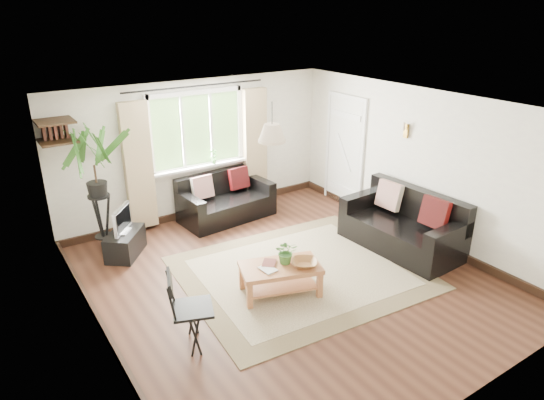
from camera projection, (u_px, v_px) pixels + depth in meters
floor at (288, 279)px, 6.74m from camera, size 5.50×5.50×0.00m
ceiling at (290, 107)px, 5.83m from camera, size 5.50×5.50×0.00m
wall_back at (197, 150)px, 8.41m from camera, size 5.00×0.02×2.40m
wall_front at (474, 299)px, 4.17m from camera, size 5.00×0.02×2.40m
wall_left at (92, 249)px, 5.01m from camera, size 0.02×5.50×2.40m
wall_right at (419, 166)px, 7.57m from camera, size 0.02×5.50×2.40m
rug at (300, 272)px, 6.89m from camera, size 3.42×3.00×0.02m
window at (197, 130)px, 8.25m from camera, size 2.50×0.16×2.16m
door at (344, 153)px, 8.94m from camera, size 0.06×0.96×2.06m
corner_shelf at (56, 131)px, 6.80m from camera, size 0.50×0.50×0.34m
pendant_lamp at (272, 129)px, 6.28m from camera, size 0.36×0.36×0.54m
wall_sconce at (405, 129)px, 7.56m from camera, size 0.12×0.12×0.28m
sofa_back at (227, 198)px, 8.51m from camera, size 1.68×0.94×0.76m
sofa_right at (402, 223)px, 7.43m from camera, size 1.87×1.01×0.86m
coffee_table at (280, 279)px, 6.33m from camera, size 1.15×0.85×0.42m
table_plant at (286, 252)px, 6.25m from camera, size 0.38×0.37×0.32m
bowl at (305, 263)px, 6.22m from camera, size 0.46×0.46×0.08m
book_a at (263, 271)px, 6.10m from camera, size 0.18×0.24×0.02m
book_b at (263, 263)px, 6.29m from camera, size 0.28×0.28×0.02m
tv_stand at (125, 243)px, 7.32m from camera, size 0.76×0.80×0.38m
tv at (122, 219)px, 7.17m from camera, size 0.49×0.54×0.42m
palm_stand at (98, 191)px, 7.21m from camera, size 0.82×0.82×1.94m
folding_chair at (193, 310)px, 5.28m from camera, size 0.61×0.61×0.92m
sill_plant at (214, 156)px, 8.50m from camera, size 0.14×0.10×0.27m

